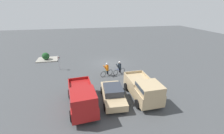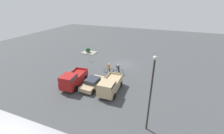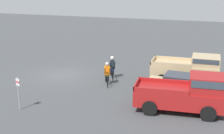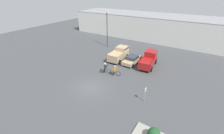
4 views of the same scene
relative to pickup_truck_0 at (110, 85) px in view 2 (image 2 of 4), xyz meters
name	(u,v)px [view 2 (image 2 of 4)]	position (x,y,z in m)	size (l,w,h in m)	color
ground_plane	(122,64)	(1.40, -10.01, -1.11)	(80.00, 80.00, 0.00)	#424447
pickup_truck_0	(110,85)	(0.00, 0.00, 0.00)	(2.40, 4.93, 2.14)	tan
sedan_0	(93,83)	(2.81, -0.35, -0.41)	(2.20, 4.46, 1.40)	tan
pickup_truck_1	(73,79)	(5.57, 0.47, 0.08)	(2.58, 5.30, 2.29)	maroon
cyclist_0	(109,68)	(2.44, -5.63, -0.26)	(1.63, 0.74, 1.73)	black
cyclist_1	(118,69)	(0.79, -5.81, -0.19)	(1.70, 0.76, 1.79)	black
fire_lane_sign	(88,55)	(8.47, -8.95, 0.13)	(0.11, 0.29, 2.04)	#9E9EA3
lamppost	(151,91)	(-5.72, 4.56, 3.32)	(0.36, 0.36, 7.66)	#2D2823
curb_island	(89,53)	(10.80, -13.51, -1.03)	(3.23, 2.48, 0.15)	gray
shrub	(88,50)	(10.99, -13.32, -0.39)	(1.13, 1.13, 1.13)	#1E4C23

